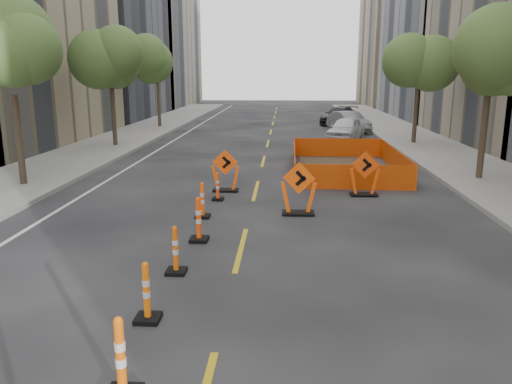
# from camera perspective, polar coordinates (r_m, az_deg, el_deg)

# --- Properties ---
(ground_plane) EXTENTS (140.00, 140.00, 0.00)m
(ground_plane) POSITION_cam_1_polar(r_m,az_deg,el_deg) (8.19, -4.25, -16.07)
(ground_plane) COLOR black
(sidewalk_left) EXTENTS (4.00, 90.00, 0.15)m
(sidewalk_left) POSITION_cam_1_polar(r_m,az_deg,el_deg) (21.88, -23.94, 1.86)
(sidewalk_left) COLOR gray
(sidewalk_left) RESTS_ON ground
(sidewalk_right) EXTENTS (4.00, 90.00, 0.15)m
(sidewalk_right) POSITION_cam_1_polar(r_m,az_deg,el_deg) (21.05, 25.60, 1.28)
(sidewalk_right) COLOR gray
(sidewalk_right) RESTS_ON ground
(bld_left_d) EXTENTS (12.00, 16.00, 14.00)m
(bld_left_d) POSITION_cam_1_polar(r_m,az_deg,el_deg) (49.73, -18.67, 16.20)
(bld_left_d) COLOR #4C4C51
(bld_left_d) RESTS_ON ground
(bld_left_e) EXTENTS (12.00, 20.00, 20.00)m
(bld_left_e) POSITION_cam_1_polar(r_m,az_deg,el_deg) (65.47, -13.34, 18.34)
(bld_left_e) COLOR gray
(bld_left_e) RESTS_ON ground
(bld_right_d) EXTENTS (12.00, 18.00, 20.00)m
(bld_right_d) POSITION_cam_1_polar(r_m,az_deg,el_deg) (50.26, 23.23, 19.24)
(bld_right_d) COLOR gray
(bld_right_d) RESTS_ON ground
(bld_right_e) EXTENTS (12.00, 14.00, 16.00)m
(bld_right_e) POSITION_cam_1_polar(r_m,az_deg,el_deg) (67.70, 17.71, 16.20)
(bld_right_e) COLOR tan
(bld_right_e) RESTS_ON ground
(tree_l_b) EXTENTS (2.80, 2.80, 5.95)m
(tree_l_b) POSITION_cam_1_polar(r_m,az_deg,el_deg) (19.48, -26.30, 13.56)
(tree_l_b) COLOR #382B1E
(tree_l_b) RESTS_ON ground
(tree_l_c) EXTENTS (2.80, 2.80, 5.95)m
(tree_l_c) POSITION_cam_1_polar(r_m,az_deg,el_deg) (28.65, -16.32, 13.91)
(tree_l_c) COLOR #382B1E
(tree_l_c) RESTS_ON ground
(tree_l_d) EXTENTS (2.80, 2.80, 5.95)m
(tree_l_d) POSITION_cam_1_polar(r_m,az_deg,el_deg) (38.24, -11.24, 13.94)
(tree_l_d) COLOR #382B1E
(tree_l_d) RESTS_ON ground
(tree_r_b) EXTENTS (2.80, 2.80, 5.95)m
(tree_r_b) POSITION_cam_1_polar(r_m,az_deg,el_deg) (20.46, 25.29, 13.59)
(tree_r_b) COLOR #382B1E
(tree_r_b) RESTS_ON ground
(tree_r_c) EXTENTS (2.80, 2.80, 5.95)m
(tree_r_c) POSITION_cam_1_polar(r_m,az_deg,el_deg) (30.00, 18.15, 13.75)
(tree_r_c) COLOR #382B1E
(tree_r_c) RESTS_ON ground
(channelizer_2) EXTENTS (0.45, 0.45, 1.14)m
(channelizer_2) POSITION_cam_1_polar(r_m,az_deg,el_deg) (6.77, -15.22, -17.87)
(channelizer_2) COLOR #F7620A
(channelizer_2) RESTS_ON ground
(channelizer_3) EXTENTS (0.41, 0.41, 1.04)m
(channelizer_3) POSITION_cam_1_polar(r_m,az_deg,el_deg) (8.57, -12.41, -11.07)
(channelizer_3) COLOR #FF670A
(channelizer_3) RESTS_ON ground
(channelizer_4) EXTENTS (0.40, 0.40, 1.02)m
(channelizer_4) POSITION_cam_1_polar(r_m,az_deg,el_deg) (10.39, -9.20, -6.54)
(channelizer_4) COLOR #E15609
(channelizer_4) RESTS_ON ground
(channelizer_5) EXTENTS (0.44, 0.44, 1.12)m
(channelizer_5) POSITION_cam_1_polar(r_m,az_deg,el_deg) (12.25, -6.58, -3.10)
(channelizer_5) COLOR #FF490A
(channelizer_5) RESTS_ON ground
(channelizer_6) EXTENTS (0.41, 0.41, 1.03)m
(channelizer_6) POSITION_cam_1_polar(r_m,az_deg,el_deg) (14.24, -6.15, -0.93)
(channelizer_6) COLOR #FF540A
(channelizer_6) RESTS_ON ground
(channelizer_7) EXTENTS (0.37, 0.37, 0.93)m
(channelizer_7) POSITION_cam_1_polar(r_m,az_deg,el_deg) (16.18, -4.41, 0.67)
(channelizer_7) COLOR #F7440A
(channelizer_7) RESTS_ON ground
(chevron_sign_left) EXTENTS (0.99, 0.60, 1.48)m
(chevron_sign_left) POSITION_cam_1_polar(r_m,az_deg,el_deg) (17.34, -3.52, 2.47)
(chevron_sign_left) COLOR #FA4E0A
(chevron_sign_left) RESTS_ON ground
(chevron_sign_center) EXTENTS (1.14, 0.81, 1.56)m
(chevron_sign_center) POSITION_cam_1_polar(r_m,az_deg,el_deg) (14.47, 4.90, 0.41)
(chevron_sign_center) COLOR #FF540A
(chevron_sign_center) RESTS_ON ground
(chevron_sign_right) EXTENTS (1.03, 0.63, 1.52)m
(chevron_sign_right) POSITION_cam_1_polar(r_m,az_deg,el_deg) (17.06, 12.32, 2.07)
(chevron_sign_right) COLOR #DC3F09
(chevron_sign_right) RESTS_ON ground
(safety_fence) EXTENTS (4.35, 7.29, 0.90)m
(safety_fence) POSITION_cam_1_polar(r_m,az_deg,el_deg) (21.46, 10.11, 3.63)
(safety_fence) COLOR #EF420C
(safety_fence) RESTS_ON ground
(parked_car_near) EXTENTS (3.07, 4.50, 1.42)m
(parked_car_near) POSITION_cam_1_polar(r_m,az_deg,el_deg) (31.03, 10.25, 7.09)
(parked_car_near) COLOR silver
(parked_car_near) RESTS_ON ground
(parked_car_mid) EXTENTS (2.84, 4.51, 1.40)m
(parked_car_mid) POSITION_cam_1_polar(r_m,az_deg,el_deg) (35.88, 10.54, 7.90)
(parked_car_mid) COLOR gray
(parked_car_mid) RESTS_ON ground
(parked_car_far) EXTENTS (3.74, 5.13, 1.38)m
(parked_car_far) POSITION_cam_1_polar(r_m,az_deg,el_deg) (40.92, 9.49, 8.58)
(parked_car_far) COLOR black
(parked_car_far) RESTS_ON ground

